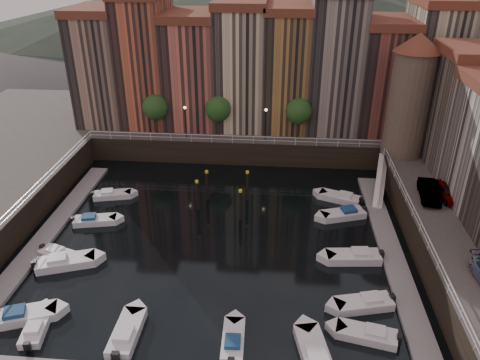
# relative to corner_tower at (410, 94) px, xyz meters

# --- Properties ---
(ground) EXTENTS (200.00, 200.00, 0.00)m
(ground) POSITION_rel_corner_tower_xyz_m (-20.00, -14.50, -10.19)
(ground) COLOR black
(ground) RESTS_ON ground
(quay_far) EXTENTS (80.00, 20.00, 3.00)m
(quay_far) POSITION_rel_corner_tower_xyz_m (-20.00, 11.50, -8.69)
(quay_far) COLOR black
(quay_far) RESTS_ON ground
(dock_left) EXTENTS (2.00, 28.00, 0.35)m
(dock_left) POSITION_rel_corner_tower_xyz_m (-36.20, -15.50, -10.02)
(dock_left) COLOR gray
(dock_left) RESTS_ON ground
(dock_right) EXTENTS (2.00, 28.00, 0.35)m
(dock_right) POSITION_rel_corner_tower_xyz_m (-3.80, -15.50, -10.02)
(dock_right) COLOR gray
(dock_right) RESTS_ON ground
(mountains) EXTENTS (145.00, 100.00, 18.00)m
(mountains) POSITION_rel_corner_tower_xyz_m (-18.28, 95.50, -2.28)
(mountains) COLOR #2D382D
(mountains) RESTS_ON ground
(far_terrace) EXTENTS (48.70, 10.30, 17.50)m
(far_terrace) POSITION_rel_corner_tower_xyz_m (-16.69, 9.00, 0.76)
(far_terrace) COLOR #977660
(far_terrace) RESTS_ON quay_far
(corner_tower) EXTENTS (5.20, 5.20, 13.80)m
(corner_tower) POSITION_rel_corner_tower_xyz_m (0.00, 0.00, 0.00)
(corner_tower) COLOR #6B5B4C
(corner_tower) RESTS_ON quay_right
(promenade_trees) EXTENTS (21.20, 3.20, 5.20)m
(promenade_trees) POSITION_rel_corner_tower_xyz_m (-21.33, 3.70, -3.61)
(promenade_trees) COLOR black
(promenade_trees) RESTS_ON quay_far
(street_lamps) EXTENTS (10.36, 0.36, 4.18)m
(street_lamps) POSITION_rel_corner_tower_xyz_m (-21.00, 2.70, -4.30)
(street_lamps) COLOR black
(street_lamps) RESTS_ON quay_far
(railings) EXTENTS (36.08, 34.04, 0.52)m
(railings) POSITION_rel_corner_tower_xyz_m (-20.00, -9.62, -6.41)
(railings) COLOR white
(railings) RESTS_ON ground
(gangway) EXTENTS (2.78, 8.32, 3.73)m
(gangway) POSITION_rel_corner_tower_xyz_m (-2.90, -4.50, -8.28)
(gangway) COLOR white
(gangway) RESTS_ON ground
(mooring_pilings) EXTENTS (5.38, 4.56, 3.78)m
(mooring_pilings) POSITION_rel_corner_tower_xyz_m (-19.96, -8.98, -8.54)
(mooring_pilings) COLOR black
(mooring_pilings) RESTS_ON ground
(boat_left_0) EXTENTS (5.00, 3.28, 1.13)m
(boat_left_0) POSITION_rel_corner_tower_xyz_m (-32.92, -26.80, -9.81)
(boat_left_0) COLOR silver
(boat_left_0) RESTS_ON ground
(boat_left_1) EXTENTS (5.30, 3.43, 1.19)m
(boat_left_1) POSITION_rel_corner_tower_xyz_m (-32.55, -20.25, -9.79)
(boat_left_1) COLOR silver
(boat_left_1) RESTS_ON ground
(boat_left_2) EXTENTS (4.38, 2.83, 0.99)m
(boat_left_2) POSITION_rel_corner_tower_xyz_m (-33.46, -19.19, -9.86)
(boat_left_2) COLOR silver
(boat_left_2) RESTS_ON ground
(boat_left_3) EXTENTS (4.52, 2.42, 1.01)m
(boat_left_3) POSITION_rel_corner_tower_xyz_m (-32.50, -13.29, -9.85)
(boat_left_3) COLOR silver
(boat_left_3) RESTS_ON ground
(boat_left_4) EXTENTS (4.39, 2.44, 0.98)m
(boat_left_4) POSITION_rel_corner_tower_xyz_m (-32.51, -7.97, -9.86)
(boat_left_4) COLOR silver
(boat_left_4) RESTS_ON ground
(boat_right_0) EXTENTS (4.64, 2.50, 1.04)m
(boat_right_0) POSITION_rel_corner_tower_xyz_m (-7.51, -26.46, -9.84)
(boat_right_0) COLOR silver
(boat_right_0) RESTS_ON ground
(boat_right_1) EXTENTS (4.87, 2.75, 1.09)m
(boat_right_1) POSITION_rel_corner_tower_xyz_m (-7.25, -23.25, -9.83)
(boat_right_1) COLOR silver
(boat_right_1) RESTS_ON ground
(boat_right_2) EXTENTS (5.11, 2.27, 1.15)m
(boat_right_2) POSITION_rel_corner_tower_xyz_m (-7.26, -17.29, -9.81)
(boat_right_2) COLOR silver
(boat_right_2) RESTS_ON ground
(boat_right_3) EXTENTS (4.90, 3.06, 1.10)m
(boat_right_3) POSITION_rel_corner_tower_xyz_m (-7.38, -10.00, -9.82)
(boat_right_3) COLOR silver
(boat_right_3) RESTS_ON ground
(boat_right_4) EXTENTS (4.78, 3.22, 1.08)m
(boat_right_4) POSITION_rel_corner_tower_xyz_m (-7.36, -6.54, -9.83)
(boat_right_4) COLOR silver
(boat_right_4) RESTS_ON ground
(boat_near_0) EXTENTS (2.13, 4.24, 0.95)m
(boat_near_0) POSITION_rel_corner_tower_xyz_m (-31.40, -27.82, -9.87)
(boat_near_0) COLOR silver
(boat_near_0) RESTS_ON ground
(boat_near_1) EXTENTS (1.80, 4.85, 1.11)m
(boat_near_1) POSITION_rel_corner_tower_xyz_m (-24.68, -27.88, -9.82)
(boat_near_1) COLOR silver
(boat_near_1) RESTS_ON ground
(boat_near_2) EXTENTS (1.67, 4.27, 0.97)m
(boat_near_2) POSITION_rel_corner_tower_xyz_m (-17.02, -27.89, -9.87)
(boat_near_2) COLOR silver
(boat_near_2) RESTS_ON ground
(boat_near_3) EXTENTS (2.81, 5.25, 1.18)m
(boat_near_3) POSITION_rel_corner_tower_xyz_m (-11.40, -28.64, -9.80)
(boat_near_3) COLOR silver
(boat_near_3) RESTS_ON ground
(car_a) EXTENTS (2.54, 4.48, 1.44)m
(car_a) POSITION_rel_corner_tower_xyz_m (1.94, -10.70, -6.48)
(car_a) COLOR gray
(car_a) RESTS_ON quay_right
(car_b) EXTENTS (2.13, 4.84, 1.54)m
(car_b) POSITION_rel_corner_tower_xyz_m (0.28, -10.84, -6.42)
(car_b) COLOR gray
(car_b) RESTS_ON quay_right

